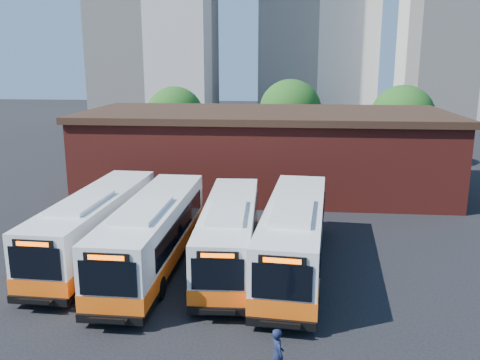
# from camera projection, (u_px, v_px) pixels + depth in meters

# --- Properties ---
(ground) EXTENTS (220.00, 220.00, 0.00)m
(ground) POSITION_uv_depth(u_px,v_px,m) (243.00, 302.00, 22.20)
(ground) COLOR black
(bus_west) EXTENTS (3.14, 13.13, 3.55)m
(bus_west) POSITION_uv_depth(u_px,v_px,m) (96.00, 227.00, 27.12)
(bus_west) COLOR silver
(bus_west) RESTS_ON ground
(bus_midwest) EXTENTS (2.94, 13.30, 3.61)m
(bus_midwest) POSITION_uv_depth(u_px,v_px,m) (153.00, 236.00, 25.68)
(bus_midwest) COLOR silver
(bus_midwest) RESTS_ON ground
(bus_mideast) EXTENTS (2.99, 12.43, 3.36)m
(bus_mideast) POSITION_uv_depth(u_px,v_px,m) (230.00, 236.00, 26.02)
(bus_mideast) COLOR silver
(bus_mideast) RESTS_ON ground
(bus_east) EXTENTS (3.82, 13.47, 3.62)m
(bus_east) POSITION_uv_depth(u_px,v_px,m) (294.00, 238.00, 25.32)
(bus_east) COLOR silver
(bus_east) RESTS_ON ground
(transit_worker) EXTENTS (0.66, 0.78, 1.82)m
(transit_worker) POSITION_uv_depth(u_px,v_px,m) (277.00, 354.00, 16.68)
(transit_worker) COLOR #131936
(transit_worker) RESTS_ON ground
(depot_building) EXTENTS (28.60, 12.60, 6.40)m
(depot_building) POSITION_uv_depth(u_px,v_px,m) (265.00, 150.00, 40.81)
(depot_building) COLOR maroon
(depot_building) RESTS_ON ground
(tree_west) EXTENTS (6.00, 6.00, 7.65)m
(tree_west) POSITION_uv_depth(u_px,v_px,m) (175.00, 115.00, 53.03)
(tree_west) COLOR #382314
(tree_west) RESTS_ON ground
(tree_mid) EXTENTS (6.56, 6.56, 8.36)m
(tree_mid) POSITION_uv_depth(u_px,v_px,m) (290.00, 110.00, 53.76)
(tree_mid) COLOR #382314
(tree_mid) RESTS_ON ground
(tree_east) EXTENTS (6.24, 6.24, 7.96)m
(tree_east) POSITION_uv_depth(u_px,v_px,m) (402.00, 117.00, 49.90)
(tree_east) COLOR #382314
(tree_east) RESTS_ON ground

